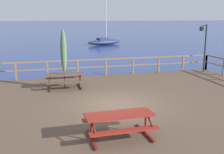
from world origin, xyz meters
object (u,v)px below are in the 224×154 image
Objects in this scene: sailboat_distant at (105,42)px; picnic_table_front_right at (65,78)px; picnic_table_front_left at (119,120)px; patio_umbrella_tall_mid_left at (64,51)px; lamp_post_hooked at (204,41)px.

picnic_table_front_right is at bearing -107.37° from sailboat_distant.
picnic_table_front_left is (1.09, -6.47, 0.00)m from picnic_table_front_right.
sailboat_distant is (8.74, 27.97, -2.13)m from patio_umbrella_tall_mid_left.
lamp_post_hooked is at bearing 11.78° from patio_umbrella_tall_mid_left.
lamp_post_hooked is at bearing 11.41° from picnic_table_front_right.
picnic_table_front_right is 0.61× the size of lamp_post_hooked.
picnic_table_front_left is at bearing -80.45° from picnic_table_front_right.
lamp_post_hooked is at bearing -88.48° from sailboat_distant.
lamp_post_hooked reaches higher than picnic_table_front_right.
lamp_post_hooked is (8.33, 8.36, 1.55)m from picnic_table_front_left.
sailboat_distant is (7.64, 34.37, -0.74)m from picnic_table_front_left.
patio_umbrella_tall_mid_left reaches higher than picnic_table_front_right.
picnic_table_front_right is 1.40m from patio_umbrella_tall_mid_left.
patio_umbrella_tall_mid_left is at bearing -104.02° from picnic_table_front_right.
picnic_table_front_left is at bearing -134.87° from lamp_post_hooked.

